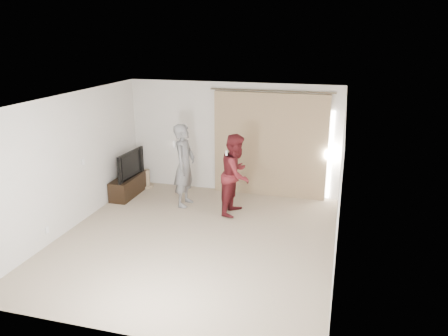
{
  "coord_description": "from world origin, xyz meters",
  "views": [
    {
      "loc": [
        2.46,
        -6.91,
        3.68
      ],
      "look_at": [
        0.22,
        1.2,
        1.05
      ],
      "focal_mm": 35.0,
      "sensor_mm": 36.0,
      "label": 1
    }
  ],
  "objects": [
    {
      "name": "person_man",
      "position": [
        -0.77,
        1.58,
        0.91
      ],
      "size": [
        0.45,
        0.68,
        1.82
      ],
      "color": "slate",
      "rests_on": "ground"
    },
    {
      "name": "floor",
      "position": [
        0.0,
        0.0,
        0.0
      ],
      "size": [
        5.5,
        5.5,
        0.0
      ],
      "primitive_type": "plane",
      "color": "tan",
      "rests_on": "ground"
    },
    {
      "name": "tv_console",
      "position": [
        -2.27,
        1.78,
        0.23
      ],
      "size": [
        0.41,
        1.18,
        0.45
      ],
      "primitive_type": "cube",
      "color": "black",
      "rests_on": "ground"
    },
    {
      "name": "wall_back",
      "position": [
        0.0,
        2.75,
        1.3
      ],
      "size": [
        5.0,
        0.04,
        2.6
      ],
      "primitive_type": "cube",
      "color": "silver",
      "rests_on": "ground"
    },
    {
      "name": "person_woman",
      "position": [
        0.42,
        1.44,
        0.86
      ],
      "size": [
        0.74,
        0.9,
        1.71
      ],
      "color": "#5A171D",
      "rests_on": "ground"
    },
    {
      "name": "ceiling",
      "position": [
        0.0,
        0.0,
        2.6
      ],
      "size": [
        5.0,
        5.5,
        0.01
      ],
      "primitive_type": "cube",
      "color": "white",
      "rests_on": "wall_back"
    },
    {
      "name": "scratching_post",
      "position": [
        -2.1,
        2.4,
        0.18
      ],
      "size": [
        0.33,
        0.33,
        0.45
      ],
      "color": "tan",
      "rests_on": "ground"
    },
    {
      "name": "tv",
      "position": [
        -2.27,
        1.78,
        0.77
      ],
      "size": [
        0.2,
        1.09,
        0.62
      ],
      "primitive_type": "imported",
      "rotation": [
        0.0,
        0.0,
        1.52
      ],
      "color": "black",
      "rests_on": "tv_console"
    },
    {
      "name": "wall_left",
      "position": [
        -2.5,
        -0.0,
        1.3
      ],
      "size": [
        0.04,
        5.5,
        2.6
      ],
      "color": "silver",
      "rests_on": "ground"
    },
    {
      "name": "curtain",
      "position": [
        0.91,
        2.68,
        1.2
      ],
      "size": [
        2.8,
        0.11,
        2.46
      ],
      "color": "tan",
      "rests_on": "ground"
    }
  ]
}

